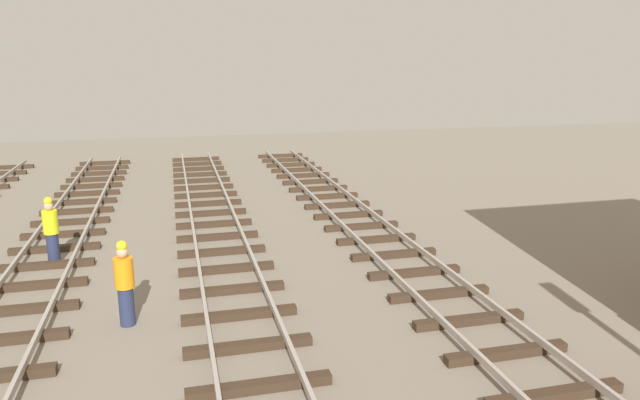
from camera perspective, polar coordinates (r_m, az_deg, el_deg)
track_worker_foreground at (r=13.03m, az=-18.44°, el=-7.72°), size 0.40×0.40×1.87m
track_worker_distant at (r=17.61m, az=-24.66°, el=-2.72°), size 0.40×0.40×1.87m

